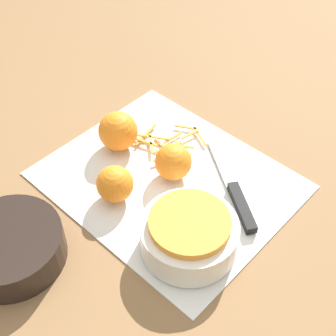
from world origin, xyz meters
TOP-DOWN VIEW (x-y plane):
  - ground_plane at (0.00, 0.00)m, footprint 4.00×4.00m
  - cutting_board at (0.00, 0.00)m, footprint 0.45×0.37m
  - bowl_speckled at (-0.13, 0.09)m, footprint 0.16×0.16m
  - bowl_dark at (0.07, 0.30)m, footprint 0.18×0.18m
  - knife at (-0.13, -0.05)m, footprint 0.21×0.16m
  - orange_left at (0.04, 0.10)m, footprint 0.07×0.07m
  - orange_right at (0.00, -0.01)m, footprint 0.07×0.07m
  - orange_back at (0.14, 0.00)m, footprint 0.08×0.08m
  - peel_pile at (0.06, -0.07)m, footprint 0.14×0.14m

SIDE VIEW (x-z plane):
  - ground_plane at x=0.00m, z-range 0.00..0.00m
  - cutting_board at x=0.00m, z-range 0.00..0.01m
  - peel_pile at x=0.06m, z-range 0.01..0.02m
  - knife at x=-0.13m, z-range 0.00..0.02m
  - bowl_dark at x=0.07m, z-range 0.00..0.06m
  - bowl_speckled at x=-0.13m, z-range 0.00..0.08m
  - orange_left at x=0.04m, z-range 0.01..0.07m
  - orange_right at x=0.00m, z-range 0.01..0.08m
  - orange_back at x=0.14m, z-range 0.01..0.09m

